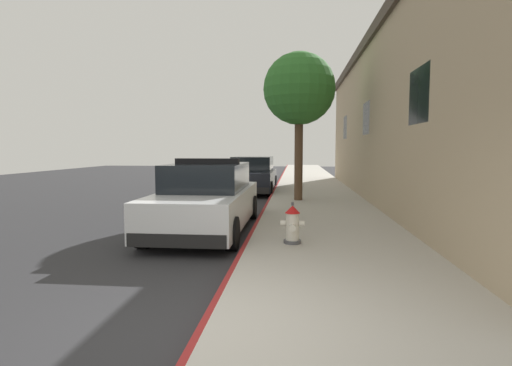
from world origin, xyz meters
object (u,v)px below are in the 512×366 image
police_cruiser (207,199)px  parked_car_silver_ahead (253,175)px  fire_hydrant (292,224)px  street_tree (299,90)px

police_cruiser → parked_car_silver_ahead: (0.16, 8.44, -0.00)m
fire_hydrant → parked_car_silver_ahead: bearing=100.2°
parked_car_silver_ahead → street_tree: 5.34m
fire_hydrant → street_tree: street_tree is taller
fire_hydrant → street_tree: bearing=88.7°
parked_car_silver_ahead → fire_hydrant: 10.36m
fire_hydrant → street_tree: (0.14, 6.34, 3.35)m
parked_car_silver_ahead → police_cruiser: bearing=-91.1°
police_cruiser → street_tree: street_tree is taller
fire_hydrant → street_tree: 7.17m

